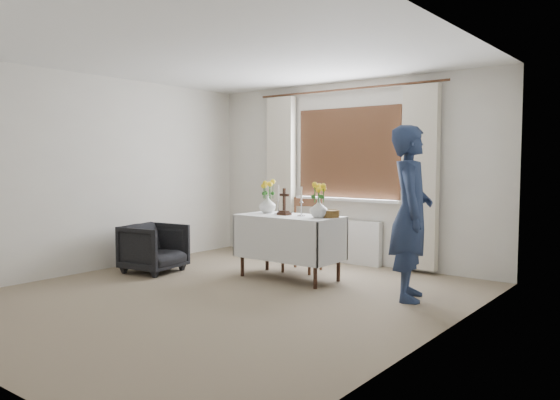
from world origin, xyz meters
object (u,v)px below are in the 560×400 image
at_px(person, 411,213).
at_px(altar_table, 289,247).
at_px(wooden_chair, 302,235).
at_px(wooden_cross, 284,202).
at_px(armchair, 154,248).
at_px(flower_vase_left, 268,204).
at_px(flower_vase_right, 319,209).

bearing_deg(person, altar_table, 66.17).
height_order(wooden_chair, wooden_cross, wooden_cross).
height_order(altar_table, armchair, altar_table).
xyz_separation_m(armchair, person, (3.14, 0.73, 0.58)).
xyz_separation_m(altar_table, armchair, (-1.59, -0.74, -0.07)).
xyz_separation_m(armchair, flower_vase_left, (1.18, 0.83, 0.56)).
height_order(armchair, flower_vase_left, flower_vase_left).
bearing_deg(wooden_chair, wooden_cross, -92.96).
relative_size(altar_table, flower_vase_left, 5.80).
height_order(wooden_chair, flower_vase_left, flower_vase_left).
distance_m(wooden_chair, person, 1.81).
relative_size(armchair, wooden_cross, 2.09).
bearing_deg(armchair, person, -85.39).
xyz_separation_m(wooden_cross, flower_vase_left, (-0.33, 0.09, -0.05)).
relative_size(flower_vase_left, flower_vase_right, 1.02).
bearing_deg(flower_vase_right, flower_vase_left, 173.63).
bearing_deg(altar_table, flower_vase_left, 167.58).
height_order(altar_table, wooden_chair, wooden_chair).
bearing_deg(wooden_chair, person, -26.77).
bearing_deg(armchair, wooden_cross, -72.16).
distance_m(armchair, wooden_cross, 1.79).
bearing_deg(wooden_chair, flower_vase_right, -50.55).
bearing_deg(wooden_chair, flower_vase_left, -136.14).
height_order(altar_table, person, person).
relative_size(wooden_chair, flower_vase_left, 4.37).
distance_m(altar_table, wooden_chair, 0.49).
bearing_deg(altar_table, wooden_cross, 177.93).
xyz_separation_m(altar_table, wooden_chair, (-0.14, 0.46, 0.09)).
bearing_deg(flower_vase_right, wooden_cross, 179.37).
xyz_separation_m(person, flower_vase_right, (-1.13, 0.01, -0.02)).
bearing_deg(wooden_chair, altar_table, -83.68).
xyz_separation_m(wooden_chair, wooden_cross, (0.07, -0.46, 0.46)).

